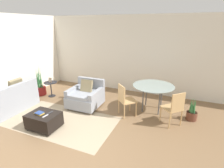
{
  "coord_description": "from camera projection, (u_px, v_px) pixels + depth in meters",
  "views": [
    {
      "loc": [
        2.07,
        -2.24,
        2.43
      ],
      "look_at": [
        0.17,
        2.26,
        0.75
      ],
      "focal_mm": 28.0,
      "sensor_mm": 36.0,
      "label": 1
    }
  ],
  "objects": [
    {
      "name": "ground_plane",
      "position": [
        60.0,
        152.0,
        3.51
      ],
      "size": [
        20.0,
        20.0,
        0.0
      ],
      "primitive_type": "plane",
      "color": "brown"
    },
    {
      "name": "wall_back",
      "position": [
        124.0,
        54.0,
        6.41
      ],
      "size": [
        12.0,
        0.06,
        2.75
      ],
      "color": "white",
      "rests_on": "ground_plane"
    },
    {
      "name": "wall_left",
      "position": [
        8.0,
        60.0,
        5.49
      ],
      "size": [
        0.06,
        12.0,
        2.75
      ],
      "color": "white",
      "rests_on": "ground_plane"
    },
    {
      "name": "area_rug",
      "position": [
        61.0,
        121.0,
        4.62
      ],
      "size": [
        2.86,
        1.59,
        0.01
      ],
      "color": "tan",
      "rests_on": "ground_plane"
    },
    {
      "name": "couch",
      "position": [
        5.0,
        103.0,
        4.97
      ],
      "size": [
        0.88,
        1.8,
        0.9
      ],
      "color": "#999EA8",
      "rests_on": "ground_plane"
    },
    {
      "name": "armchair",
      "position": [
        86.0,
        96.0,
        5.38
      ],
      "size": [
        0.93,
        0.95,
        0.84
      ],
      "color": "#999EA8",
      "rests_on": "ground_plane"
    },
    {
      "name": "ottoman",
      "position": [
        44.0,
        120.0,
        4.25
      ],
      "size": [
        0.73,
        0.57,
        0.39
      ],
      "color": "black",
      "rests_on": "ground_plane"
    },
    {
      "name": "book_stack",
      "position": [
        39.0,
        113.0,
        4.18
      ],
      "size": [
        0.24,
        0.17,
        0.04
      ],
      "color": "gold",
      "rests_on": "ottoman"
    },
    {
      "name": "tv_remote_primary",
      "position": [
        45.0,
        116.0,
        4.08
      ],
      "size": [
        0.06,
        0.16,
        0.01
      ],
      "color": "#B7B7BC",
      "rests_on": "ottoman"
    },
    {
      "name": "tv_remote_secondary",
      "position": [
        50.0,
        113.0,
        4.23
      ],
      "size": [
        0.07,
        0.16,
        0.01
      ],
      "color": "#333338",
      "rests_on": "ottoman"
    },
    {
      "name": "potted_plant",
      "position": [
        40.0,
        88.0,
        6.3
      ],
      "size": [
        0.4,
        0.4,
        1.07
      ],
      "color": "maroon",
      "rests_on": "ground_plane"
    },
    {
      "name": "side_table",
      "position": [
        51.0,
        86.0,
        6.1
      ],
      "size": [
        0.45,
        0.45,
        0.52
      ],
      "color": "black",
      "rests_on": "ground_plane"
    },
    {
      "name": "picture_frame",
      "position": [
        50.0,
        80.0,
        6.03
      ],
      "size": [
        0.12,
        0.06,
        0.16
      ],
      "color": "#8C6647",
      "rests_on": "side_table"
    },
    {
      "name": "dining_table",
      "position": [
        153.0,
        88.0,
        5.01
      ],
      "size": [
        1.18,
        1.18,
        0.77
      ],
      "color": "#8C9E99",
      "rests_on": "ground_plane"
    },
    {
      "name": "dining_chair_near_left",
      "position": [
        125.0,
        98.0,
        4.74
      ],
      "size": [
        0.59,
        0.59,
        0.9
      ],
      "color": "tan",
      "rests_on": "ground_plane"
    },
    {
      "name": "dining_chair_near_right",
      "position": [
        174.0,
        107.0,
        4.27
      ],
      "size": [
        0.59,
        0.59,
        0.9
      ],
      "color": "tan",
      "rests_on": "ground_plane"
    },
    {
      "name": "potted_plant_small",
      "position": [
        192.0,
        113.0,
        4.64
      ],
      "size": [
        0.28,
        0.28,
        0.64
      ],
      "color": "brown",
      "rests_on": "ground_plane"
    }
  ]
}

